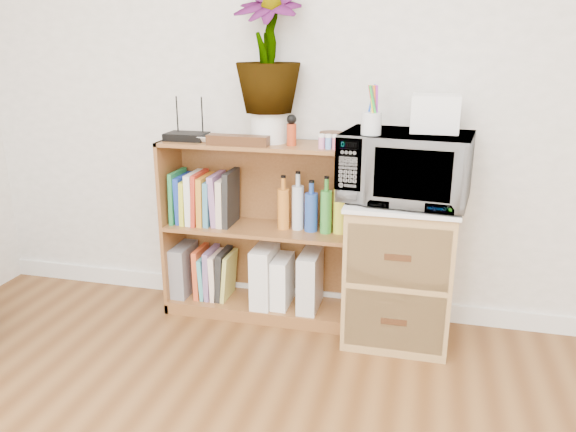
% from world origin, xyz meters
% --- Properties ---
extents(skirting_board, '(4.00, 0.02, 0.10)m').
position_xyz_m(skirting_board, '(0.00, 2.24, 0.05)').
color(skirting_board, white).
rests_on(skirting_board, ground).
extents(bookshelf, '(1.00, 0.30, 0.95)m').
position_xyz_m(bookshelf, '(-0.35, 2.10, 0.47)').
color(bookshelf, brown).
rests_on(bookshelf, ground).
extents(wicker_unit, '(0.50, 0.45, 0.70)m').
position_xyz_m(wicker_unit, '(0.40, 2.02, 0.35)').
color(wicker_unit, '#9E7542').
rests_on(wicker_unit, ground).
extents(microwave, '(0.62, 0.46, 0.32)m').
position_xyz_m(microwave, '(0.40, 2.02, 0.88)').
color(microwave, white).
rests_on(microwave, wicker_unit).
extents(pen_cup, '(0.09, 0.09, 0.10)m').
position_xyz_m(pen_cup, '(0.24, 1.91, 1.09)').
color(pen_cup, silver).
rests_on(pen_cup, microwave).
extents(small_appliance, '(0.21, 0.18, 0.17)m').
position_xyz_m(small_appliance, '(0.52, 2.07, 1.13)').
color(small_appliance, white).
rests_on(small_appliance, microwave).
extents(router, '(0.21, 0.14, 0.04)m').
position_xyz_m(router, '(-0.72, 2.08, 0.97)').
color(router, black).
rests_on(router, bookshelf).
extents(white_bowl, '(0.13, 0.13, 0.03)m').
position_xyz_m(white_bowl, '(-0.61, 2.07, 0.97)').
color(white_bowl, white).
rests_on(white_bowl, bookshelf).
extents(plant_pot, '(0.18, 0.18, 0.15)m').
position_xyz_m(plant_pot, '(-0.29, 2.12, 1.03)').
color(plant_pot, silver).
rests_on(plant_pot, bookshelf).
extents(potted_plant, '(0.33, 0.33, 0.60)m').
position_xyz_m(potted_plant, '(-0.29, 2.12, 1.40)').
color(potted_plant, '#306C2B').
rests_on(potted_plant, plant_pot).
extents(trinket_box, '(0.31, 0.08, 0.05)m').
position_xyz_m(trinket_box, '(-0.41, 2.00, 0.97)').
color(trinket_box, '#3C1F10').
rests_on(trinket_box, bookshelf).
extents(kokeshi_doll, '(0.05, 0.05, 0.11)m').
position_xyz_m(kokeshi_doll, '(-0.16, 2.06, 1.00)').
color(kokeshi_doll, '#AC3415').
rests_on(kokeshi_doll, bookshelf).
extents(wooden_bowl, '(0.11, 0.11, 0.07)m').
position_xyz_m(wooden_bowl, '(0.03, 2.11, 0.98)').
color(wooden_bowl, '#3B1F10').
rests_on(wooden_bowl, bookshelf).
extents(paint_jars, '(0.10, 0.04, 0.05)m').
position_xyz_m(paint_jars, '(0.04, 2.01, 0.97)').
color(paint_jars, pink).
rests_on(paint_jars, bookshelf).
extents(file_box, '(0.08, 0.23, 0.28)m').
position_xyz_m(file_box, '(-0.79, 2.10, 0.21)').
color(file_box, gray).
rests_on(file_box, bookshelf).
extents(magazine_holder_left, '(0.10, 0.26, 0.33)m').
position_xyz_m(magazine_holder_left, '(-0.31, 2.09, 0.23)').
color(magazine_holder_left, white).
rests_on(magazine_holder_left, bookshelf).
extents(magazine_holder_mid, '(0.09, 0.22, 0.27)m').
position_xyz_m(magazine_holder_mid, '(-0.21, 2.09, 0.21)').
color(magazine_holder_mid, white).
rests_on(magazine_holder_mid, bookshelf).
extents(magazine_holder_right, '(0.10, 0.25, 0.31)m').
position_xyz_m(magazine_holder_right, '(-0.06, 2.09, 0.23)').
color(magazine_holder_right, silver).
rests_on(magazine_holder_right, bookshelf).
extents(cookbooks, '(0.34, 0.20, 0.29)m').
position_xyz_m(cookbooks, '(-0.64, 2.10, 0.63)').
color(cookbooks, '#217C3E').
rests_on(cookbooks, bookshelf).
extents(liquor_bottles, '(0.37, 0.07, 0.31)m').
position_xyz_m(liquor_bottles, '(-0.05, 2.10, 0.64)').
color(liquor_bottles, orange).
rests_on(liquor_bottles, bookshelf).
extents(lower_books, '(0.20, 0.19, 0.28)m').
position_xyz_m(lower_books, '(-0.61, 2.10, 0.20)').
color(lower_books, '#DF5127').
rests_on(lower_books, bookshelf).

